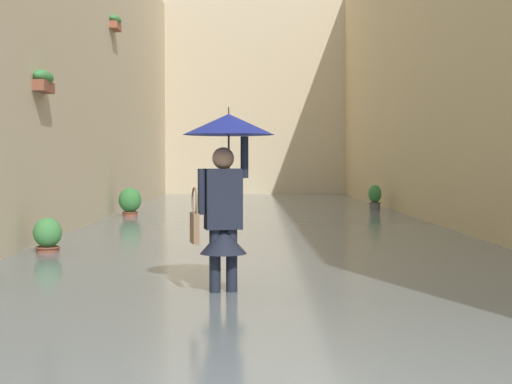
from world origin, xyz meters
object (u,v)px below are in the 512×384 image
person_wading (226,170)px  potted_plant_far_right (130,203)px  potted_plant_near_left (375,199)px  potted_plant_near_right (48,239)px

person_wading → potted_plant_far_right: size_ratio=2.35×
potted_plant_far_right → potted_plant_near_left: same height
person_wading → potted_plant_near_right: size_ratio=3.00×
potted_plant_near_left → person_wading: bearing=74.0°
potted_plant_near_right → potted_plant_near_left: (-6.71, -9.98, 0.11)m
person_wading → potted_plant_far_right: (2.74, -11.10, -0.95)m
potted_plant_near_right → potted_plant_near_left: size_ratio=0.78×
person_wading → potted_plant_near_right: person_wading is taller
potted_plant_near_right → potted_plant_far_right: (-0.08, -7.56, 0.13)m
person_wading → potted_plant_near_right: (2.82, -3.55, -1.09)m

